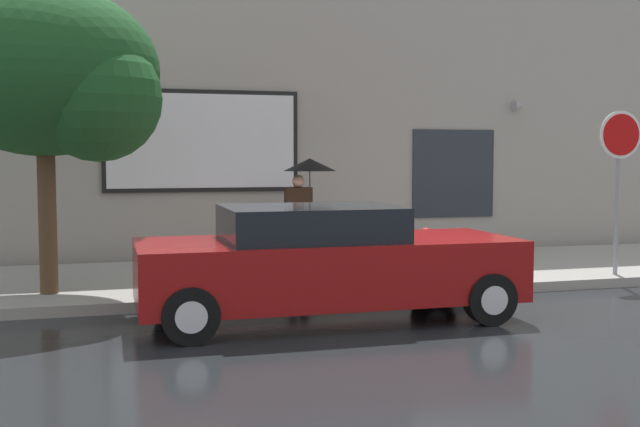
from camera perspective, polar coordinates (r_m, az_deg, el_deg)
name	(u,v)px	position (r m, az deg, el deg)	size (l,w,h in m)	color
ground_plane	(391,315)	(9.98, 5.28, -7.58)	(60.00, 60.00, 0.00)	black
sidewalk	(326,275)	(12.77, 0.46, -4.61)	(20.00, 4.00, 0.15)	gray
building_facade	(290,83)	(15.10, -2.24, 9.72)	(20.00, 0.67, 7.00)	#9E998E
parked_car	(325,263)	(9.58, 0.39, -3.70)	(4.72, 1.91, 1.43)	maroon
fire_hydrant	(426,253)	(12.20, 7.88, -2.91)	(0.30, 0.44, 0.78)	red
pedestrian_with_umbrella	(306,181)	(13.39, -1.06, 2.41)	(0.93, 0.93, 1.87)	black
street_tree	(55,76)	(11.12, -19.19, 9.63)	(3.12, 2.65, 4.24)	#4C3823
stop_sign	(619,159)	(13.11, 21.43, 3.78)	(0.76, 0.10, 2.62)	gray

